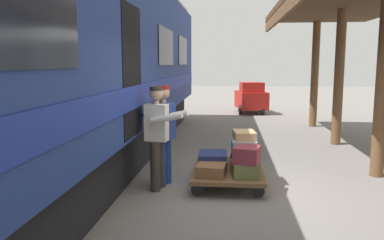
{
  "coord_description": "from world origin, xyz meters",
  "views": [
    {
      "loc": [
        0.36,
        5.9,
        2.08
      ],
      "look_at": [
        0.98,
        -0.43,
        1.15
      ],
      "focal_mm": 36.63,
      "sensor_mm": 36.0,
      "label": 1
    }
  ],
  "objects_px": {
    "luggage_cart": "(228,170)",
    "porter_by_door": "(158,134)",
    "suitcase_slate_roller": "(242,147)",
    "suitcase_black_hardshell": "(243,157)",
    "suitcase_teal_softside": "(214,156)",
    "porter_in_overalls": "(163,132)",
    "train_car": "(38,64)",
    "suitcase_olive_duffel": "(245,169)",
    "suitcase_brown_leather": "(211,170)",
    "baggage_tug": "(251,98)",
    "suitcase_tan_vintage": "(244,135)",
    "suitcase_yellow_case": "(244,160)",
    "suitcase_navy_fabric": "(213,160)",
    "suitcase_burgundy_valise": "(247,155)",
    "suitcase_gray_aluminum": "(245,146)"
  },
  "relations": [
    {
      "from": "suitcase_teal_softside",
      "to": "porter_by_door",
      "type": "distance_m",
      "value": 1.39
    },
    {
      "from": "suitcase_black_hardshell",
      "to": "baggage_tug",
      "type": "relative_size",
      "value": 0.31
    },
    {
      "from": "suitcase_teal_softside",
      "to": "suitcase_yellow_case",
      "type": "xyz_separation_m",
      "value": [
        -0.53,
        0.47,
        0.06
      ]
    },
    {
      "from": "train_car",
      "to": "suitcase_navy_fabric",
      "type": "xyz_separation_m",
      "value": [
        -2.7,
        -0.73,
        -1.65
      ]
    },
    {
      "from": "suitcase_navy_fabric",
      "to": "suitcase_gray_aluminum",
      "type": "relative_size",
      "value": 1.11
    },
    {
      "from": "suitcase_gray_aluminum",
      "to": "porter_by_door",
      "type": "xyz_separation_m",
      "value": [
        1.43,
        0.43,
        0.26
      ]
    },
    {
      "from": "train_car",
      "to": "suitcase_olive_duffel",
      "type": "xyz_separation_m",
      "value": [
        -3.24,
        -0.26,
        -1.67
      ]
    },
    {
      "from": "suitcase_black_hardshell",
      "to": "baggage_tug",
      "type": "xyz_separation_m",
      "value": [
        -0.61,
        -9.29,
        0.27
      ]
    },
    {
      "from": "porter_in_overalls",
      "to": "suitcase_slate_roller",
      "type": "bearing_deg",
      "value": -155.54
    },
    {
      "from": "suitcase_brown_leather",
      "to": "suitcase_teal_softside",
      "type": "xyz_separation_m",
      "value": [
        0.0,
        -0.94,
        -0.01
      ]
    },
    {
      "from": "suitcase_brown_leather",
      "to": "suitcase_navy_fabric",
      "type": "xyz_separation_m",
      "value": [
        0.0,
        -0.47,
        0.04
      ]
    },
    {
      "from": "suitcase_yellow_case",
      "to": "baggage_tug",
      "type": "bearing_deg",
      "value": -93.58
    },
    {
      "from": "suitcase_brown_leather",
      "to": "porter_by_door",
      "type": "height_order",
      "value": "porter_by_door"
    },
    {
      "from": "suitcase_slate_roller",
      "to": "suitcase_tan_vintage",
      "type": "bearing_deg",
      "value": 92.7
    },
    {
      "from": "suitcase_black_hardshell",
      "to": "suitcase_burgundy_valise",
      "type": "bearing_deg",
      "value": 91.96
    },
    {
      "from": "suitcase_brown_leather",
      "to": "porter_in_overalls",
      "type": "xyz_separation_m",
      "value": [
        0.85,
        -0.3,
        0.56
      ]
    },
    {
      "from": "suitcase_black_hardshell",
      "to": "suitcase_tan_vintage",
      "type": "height_order",
      "value": "suitcase_tan_vintage"
    },
    {
      "from": "suitcase_olive_duffel",
      "to": "suitcase_teal_softside",
      "type": "relative_size",
      "value": 1.0
    },
    {
      "from": "suitcase_navy_fabric",
      "to": "suitcase_burgundy_valise",
      "type": "bearing_deg",
      "value": 139.34
    },
    {
      "from": "luggage_cart",
      "to": "porter_by_door",
      "type": "height_order",
      "value": "porter_by_door"
    },
    {
      "from": "suitcase_burgundy_valise",
      "to": "suitcase_yellow_case",
      "type": "bearing_deg",
      "value": -86.14
    },
    {
      "from": "luggage_cart",
      "to": "suitcase_black_hardshell",
      "type": "relative_size",
      "value": 2.98
    },
    {
      "from": "suitcase_yellow_case",
      "to": "suitcase_black_hardshell",
      "type": "xyz_separation_m",
      "value": [
        -0.0,
        -0.47,
        -0.05
      ]
    },
    {
      "from": "suitcase_brown_leather",
      "to": "suitcase_olive_duffel",
      "type": "bearing_deg",
      "value": 180.0
    },
    {
      "from": "suitcase_teal_softside",
      "to": "suitcase_slate_roller",
      "type": "relative_size",
      "value": 0.9
    },
    {
      "from": "suitcase_slate_roller",
      "to": "suitcase_yellow_case",
      "type": "bearing_deg",
      "value": 92.15
    },
    {
      "from": "luggage_cart",
      "to": "suitcase_olive_duffel",
      "type": "height_order",
      "value": "suitcase_olive_duffel"
    },
    {
      "from": "suitcase_brown_leather",
      "to": "suitcase_gray_aluminum",
      "type": "relative_size",
      "value": 0.97
    },
    {
      "from": "suitcase_teal_softside",
      "to": "baggage_tug",
      "type": "relative_size",
      "value": 0.26
    },
    {
      "from": "train_car",
      "to": "porter_in_overalls",
      "type": "height_order",
      "value": "train_car"
    },
    {
      "from": "suitcase_black_hardshell",
      "to": "suitcase_teal_softside",
      "type": "bearing_deg",
      "value": 0.0
    },
    {
      "from": "suitcase_slate_roller",
      "to": "suitcase_tan_vintage",
      "type": "distance_m",
      "value": 0.52
    },
    {
      "from": "suitcase_brown_leather",
      "to": "porter_in_overalls",
      "type": "relative_size",
      "value": 0.3
    },
    {
      "from": "suitcase_black_hardshell",
      "to": "porter_by_door",
      "type": "distance_m",
      "value": 1.77
    },
    {
      "from": "baggage_tug",
      "to": "suitcase_slate_roller",
      "type": "bearing_deg",
      "value": 86.15
    },
    {
      "from": "suitcase_olive_duffel",
      "to": "suitcase_tan_vintage",
      "type": "bearing_deg",
      "value": -90.34
    },
    {
      "from": "suitcase_brown_leather",
      "to": "porter_by_door",
      "type": "distance_m",
      "value": 1.04
    },
    {
      "from": "suitcase_tan_vintage",
      "to": "train_car",
      "type": "bearing_deg",
      "value": 13.2
    },
    {
      "from": "suitcase_black_hardshell",
      "to": "suitcase_brown_leather",
      "type": "bearing_deg",
      "value": 60.47
    },
    {
      "from": "suitcase_brown_leather",
      "to": "suitcase_slate_roller",
      "type": "distance_m",
      "value": 1.07
    },
    {
      "from": "suitcase_yellow_case",
      "to": "baggage_tug",
      "type": "xyz_separation_m",
      "value": [
        -0.61,
        -9.76,
        0.21
      ]
    },
    {
      "from": "suitcase_navy_fabric",
      "to": "porter_in_overalls",
      "type": "relative_size",
      "value": 0.34
    },
    {
      "from": "suitcase_brown_leather",
      "to": "suitcase_tan_vintage",
      "type": "relative_size",
      "value": 1.03
    },
    {
      "from": "suitcase_tan_vintage",
      "to": "baggage_tug",
      "type": "xyz_separation_m",
      "value": [
        -0.61,
        -9.73,
        -0.23
      ]
    },
    {
      "from": "suitcase_slate_roller",
      "to": "porter_by_door",
      "type": "xyz_separation_m",
      "value": [
        1.4,
        0.89,
        0.38
      ]
    },
    {
      "from": "suitcase_teal_softside",
      "to": "suitcase_olive_duffel",
      "type": "bearing_deg",
      "value": 119.53
    },
    {
      "from": "suitcase_olive_duffel",
      "to": "porter_in_overalls",
      "type": "bearing_deg",
      "value": -12.14
    },
    {
      "from": "train_car",
      "to": "suitcase_gray_aluminum",
      "type": "xyz_separation_m",
      "value": [
        -3.26,
        -0.72,
        -1.39
      ]
    },
    {
      "from": "train_car",
      "to": "suitcase_black_hardshell",
      "type": "height_order",
      "value": "train_car"
    },
    {
      "from": "train_car",
      "to": "baggage_tug",
      "type": "bearing_deg",
      "value": -110.15
    }
  ]
}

